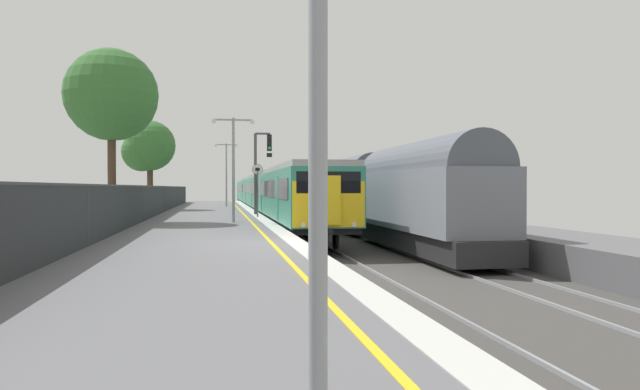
# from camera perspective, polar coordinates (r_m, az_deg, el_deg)

# --- Properties ---
(ground) EXTENTS (17.40, 110.00, 1.21)m
(ground) POSITION_cam_1_polar(r_m,az_deg,el_deg) (17.73, 5.03, -6.53)
(ground) COLOR slate
(commuter_train_at_platform) EXTENTS (2.83, 62.20, 3.81)m
(commuter_train_at_platform) POSITION_cam_1_polar(r_m,az_deg,el_deg) (51.98, -5.50, 0.33)
(commuter_train_at_platform) COLOR #2D846B
(commuter_train_at_platform) RESTS_ON ground
(freight_train_adjacent_track) EXTENTS (2.60, 24.89, 4.39)m
(freight_train_adjacent_track) POSITION_cam_1_polar(r_m,az_deg,el_deg) (29.64, 5.75, 0.26)
(freight_train_adjacent_track) COLOR #232326
(freight_train_adjacent_track) RESTS_ON ground
(signal_gantry) EXTENTS (1.10, 0.24, 4.97)m
(signal_gantry) POSITION_cam_1_polar(r_m,az_deg,el_deg) (35.85, -5.88, 3.09)
(signal_gantry) COLOR #47474C
(signal_gantry) RESTS_ON ground
(speed_limit_sign) EXTENTS (0.59, 0.08, 2.93)m
(speed_limit_sign) POSITION_cam_1_polar(r_m,az_deg,el_deg) (32.39, -6.11, 1.13)
(speed_limit_sign) COLOR #59595B
(speed_limit_sign) RESTS_ON ground
(platform_lamp_near) EXTENTS (2.00, 0.20, 4.94)m
(platform_lamp_near) POSITION_cam_1_polar(r_m,az_deg,el_deg) (4.42, -0.20, 18.21)
(platform_lamp_near) COLOR #93999E
(platform_lamp_near) RESTS_ON ground
(platform_lamp_mid) EXTENTS (2.00, 0.20, 4.90)m
(platform_lamp_mid) POSITION_cam_1_polar(r_m,az_deg,el_deg) (27.70, -8.43, 3.43)
(platform_lamp_mid) COLOR #93999E
(platform_lamp_mid) RESTS_ON ground
(platform_lamp_far) EXTENTS (2.00, 0.20, 5.43)m
(platform_lamp_far) POSITION_cam_1_polar(r_m,az_deg,el_deg) (51.19, -9.11, 2.50)
(platform_lamp_far) COLOR #93999E
(platform_lamp_far) RESTS_ON ground
(platform_back_fence) EXTENTS (0.07, 99.00, 1.74)m
(platform_back_fence) POSITION_cam_1_polar(r_m,az_deg,el_deg) (17.38, -21.71, -1.71)
(platform_back_fence) COLOR #282B2D
(platform_back_fence) RESTS_ON ground
(background_tree_left) EXTENTS (4.31, 4.31, 8.13)m
(background_tree_left) POSITION_cam_1_polar(r_m,az_deg,el_deg) (29.51, -19.58, 8.92)
(background_tree_left) COLOR #473323
(background_tree_left) RESTS_ON ground
(background_tree_centre) EXTENTS (3.88, 3.72, 6.60)m
(background_tree_centre) POSITION_cam_1_polar(r_m,az_deg,el_deg) (45.16, -16.47, 4.43)
(background_tree_centre) COLOR #473323
(background_tree_centre) RESTS_ON ground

